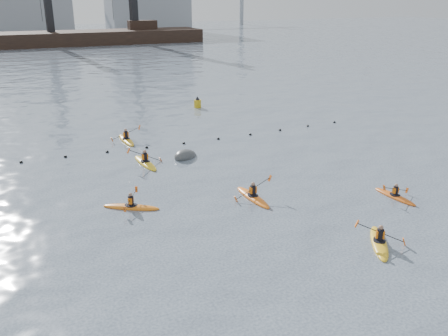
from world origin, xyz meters
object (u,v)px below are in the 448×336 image
(mooring_buoy, at_px, (186,157))
(kayaker_4, at_px, (395,196))
(kayaker_3, at_px, (145,162))
(kayaker_5, at_px, (126,140))
(nav_buoy, at_px, (198,104))
(kayaker_1, at_px, (379,242))
(kayaker_0, at_px, (253,196))
(kayaker_2, at_px, (131,206))

(mooring_buoy, bearing_deg, kayaker_4, -54.62)
(kayaker_3, distance_m, kayaker_4, 16.57)
(kayaker_5, height_order, nav_buoy, nav_buoy)
(kayaker_1, height_order, nav_buoy, nav_buoy)
(kayaker_4, height_order, nav_buoy, nav_buoy)
(kayaker_4, xyz_separation_m, mooring_buoy, (-8.55, 12.04, -0.09))
(kayaker_0, relative_size, mooring_buoy, 1.56)
(kayaker_2, height_order, kayaker_3, kayaker_3)
(kayaker_5, bearing_deg, kayaker_1, -74.71)
(kayaker_1, xyz_separation_m, kayaker_3, (-6.96, 15.72, 0.00))
(nav_buoy, bearing_deg, kayaker_1, -95.46)
(kayaker_4, relative_size, kayaker_5, 0.84)
(kayaker_5, bearing_deg, mooring_buoy, -65.18)
(kayaker_3, bearing_deg, kayaker_0, -70.35)
(kayaker_1, height_order, kayaker_2, kayaker_1)
(kayaker_2, bearing_deg, kayaker_1, -100.09)
(kayaker_1, relative_size, kayaker_2, 1.06)
(kayaker_1, height_order, mooring_buoy, kayaker_1)
(mooring_buoy, height_order, nav_buoy, nav_buoy)
(kayaker_2, distance_m, kayaker_5, 13.26)
(kayaker_0, height_order, nav_buoy, kayaker_0)
(kayaker_0, distance_m, kayaker_3, 9.36)
(kayaker_0, relative_size, kayaker_4, 1.16)
(kayaker_1, relative_size, nav_buoy, 2.42)
(kayaker_3, bearing_deg, nav_buoy, 50.79)
(kayaker_5, distance_m, mooring_buoy, 6.55)
(nav_buoy, bearing_deg, kayaker_3, -123.26)
(kayaker_0, relative_size, kayaker_3, 0.96)
(kayaker_3, bearing_deg, mooring_buoy, -1.24)
(kayaker_1, height_order, kayaker_5, kayaker_5)
(nav_buoy, bearing_deg, kayaker_0, -103.99)
(kayaker_2, height_order, mooring_buoy, kayaker_2)
(kayaker_1, height_order, kayaker_3, kayaker_3)
(kayaker_0, distance_m, nav_buoy, 24.27)
(kayaker_0, relative_size, kayaker_1, 1.08)
(kayaker_2, xyz_separation_m, mooring_buoy, (5.82, 7.10, -0.10))
(kayaker_5, bearing_deg, nav_buoy, 40.54)
(kayaker_2, distance_m, kayaker_4, 15.20)
(kayaker_2, height_order, kayaker_4, kayaker_4)
(kayaker_0, height_order, kayaker_3, kayaker_3)
(kayaker_4, distance_m, mooring_buoy, 14.77)
(kayaker_1, distance_m, mooring_buoy, 16.44)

